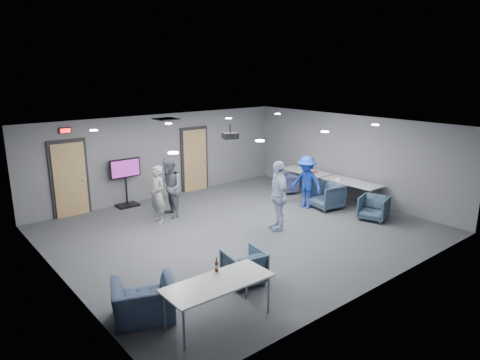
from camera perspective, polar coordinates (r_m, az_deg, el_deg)
floor at (r=11.26m, az=0.15°, el=-6.64°), size 9.00×9.00×0.00m
ceiling at (r=10.59m, az=0.16°, el=7.11°), size 9.00×9.00×0.00m
wall_back at (r=14.09m, az=-10.27°, el=3.18°), size 9.00×0.02×2.70m
wall_front at (r=8.30m, az=18.10°, el=-5.35°), size 9.00×0.02×2.70m
wall_left at (r=8.82m, az=-23.10°, el=-4.65°), size 0.02×8.00×2.70m
wall_right at (r=14.08m, az=14.45°, el=2.94°), size 0.02×8.00×2.70m
door_left at (r=12.96m, az=-21.74°, el=0.09°), size 1.06×0.17×2.24m
door_right at (r=14.71m, az=-6.06°, el=2.69°), size 1.06×0.17×2.24m
exit_sign at (r=12.69m, az=-22.29°, el=6.13°), size 0.32×0.08×0.16m
hvac_diffuser at (r=12.61m, az=-9.84°, el=8.02°), size 0.60×0.60×0.03m
downlights at (r=10.59m, az=0.16°, el=7.02°), size 6.18×3.78×0.02m
person_a at (r=11.78m, az=-10.95°, el=-1.90°), size 0.43×0.61×1.58m
person_b at (r=12.13m, az=-9.38°, el=-1.05°), size 0.76×0.91×1.70m
person_c at (r=11.08m, az=5.11°, el=-2.06°), size 0.86×1.16×1.83m
person_d at (r=12.95m, az=8.84°, el=-0.29°), size 0.79×1.12×1.58m
chair_right_a at (r=14.52m, az=6.07°, el=-0.51°), size 0.87×0.86×0.64m
chair_right_b at (r=13.10m, az=11.44°, el=-2.10°), size 0.97×0.95×0.77m
chair_right_c at (r=12.46m, az=17.39°, el=-3.58°), size 0.93×0.91×0.68m
chair_front_a at (r=8.52m, az=0.52°, el=-11.46°), size 0.83×0.85×0.67m
chair_front_b at (r=7.56m, az=-12.68°, el=-15.49°), size 1.29×1.22×0.67m
table_right_a at (r=14.70m, az=8.73°, el=1.05°), size 0.74×1.78×0.73m
table_right_b at (r=13.55m, az=14.69°, el=-0.41°), size 0.77×1.85×0.73m
table_front_left at (r=7.16m, az=-2.93°, el=-13.69°), size 1.85×0.81×0.73m
bottle_front at (r=7.43m, az=-3.14°, el=-11.39°), size 0.07×0.07×0.26m
bottle_right at (r=14.96m, az=8.70°, el=1.83°), size 0.06×0.06×0.24m
snack_box at (r=14.42m, az=9.84°, el=1.03°), size 0.21×0.15×0.05m
wrapper at (r=13.66m, az=13.09°, el=0.11°), size 0.23×0.18×0.05m
tv_stand at (r=13.35m, az=-14.99°, el=0.04°), size 0.97×0.46×1.48m
projector at (r=11.15m, az=-1.31°, el=5.94°), size 0.46×0.42×0.37m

